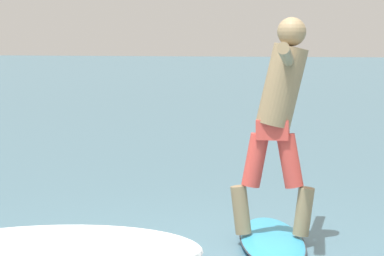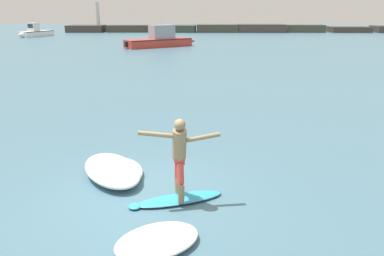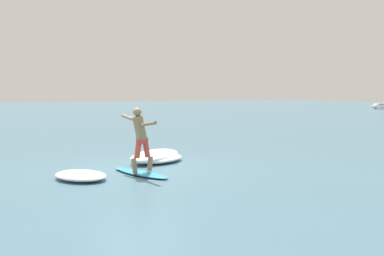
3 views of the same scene
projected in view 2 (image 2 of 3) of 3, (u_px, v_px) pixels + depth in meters
The scene contains 9 objects.
ground_plane at pixel (145, 196), 8.08m from camera, with size 200.00×200.00×0.00m, color #456E7F.
rock_jetty_breakwater at pixel (234, 28), 66.87m from camera, with size 61.50×5.03×5.15m.
surfboard at pixel (178, 199), 7.87m from camera, with size 2.04×1.11×0.23m.
surfer at pixel (179, 152), 7.50m from camera, with size 1.62×0.69×1.75m.
fishing_boat_near_jetty at pixel (35, 33), 55.35m from camera, with size 3.50×6.56×2.92m.
small_boat_offshore at pixel (161, 40), 40.31m from camera, with size 7.78×6.02×3.19m.
wave_foam_at_tail at pixel (112, 170), 8.96m from camera, with size 2.13×2.47×0.38m.
wave_foam_at_nose at pixel (118, 172), 9.03m from camera, with size 1.62×2.03×0.24m.
wave_foam_beside at pixel (157, 240), 6.36m from camera, with size 1.80×1.63×0.22m.
Camera 2 is at (1.14, -7.24, 3.86)m, focal length 35.00 mm.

